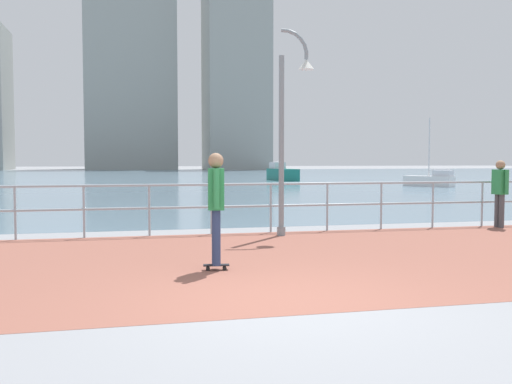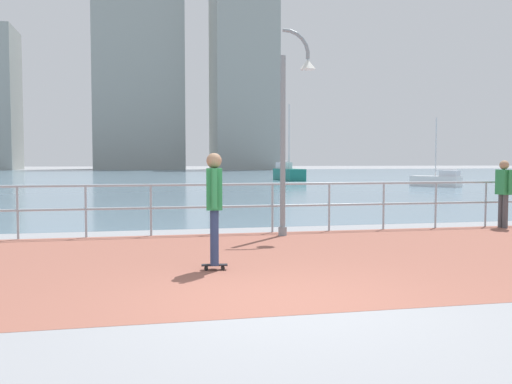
{
  "view_description": "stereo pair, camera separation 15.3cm",
  "coord_description": "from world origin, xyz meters",
  "px_view_note": "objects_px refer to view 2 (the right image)",
  "views": [
    {
      "loc": [
        -1.83,
        -6.37,
        1.69
      ],
      "look_at": [
        0.48,
        3.76,
        1.1
      ],
      "focal_mm": 39.19,
      "sensor_mm": 36.0,
      "label": 1
    },
    {
      "loc": [
        -1.68,
        -6.41,
        1.69
      ],
      "look_at": [
        0.48,
        3.76,
        1.1
      ],
      "focal_mm": 39.19,
      "sensor_mm": 36.0,
      "label": 2
    }
  ],
  "objects_px": {
    "bystander": "(504,188)",
    "sailboat_yellow": "(288,173)",
    "sailboat_blue": "(437,180)",
    "skateboarder": "(214,200)",
    "lamppost": "(291,122)"
  },
  "relations": [
    {
      "from": "bystander",
      "to": "sailboat_blue",
      "type": "distance_m",
      "value": 22.51
    },
    {
      "from": "skateboarder",
      "to": "bystander",
      "type": "xyz_separation_m",
      "value": [
        7.79,
        3.85,
        -0.09
      ]
    },
    {
      "from": "lamppost",
      "to": "sailboat_blue",
      "type": "height_order",
      "value": "lamppost"
    },
    {
      "from": "lamppost",
      "to": "skateboarder",
      "type": "xyz_separation_m",
      "value": [
        -2.2,
        -3.54,
        -1.45
      ]
    },
    {
      "from": "lamppost",
      "to": "sailboat_yellow",
      "type": "bearing_deg",
      "value": 74.8
    },
    {
      "from": "bystander",
      "to": "sailboat_blue",
      "type": "relative_size",
      "value": 0.38
    },
    {
      "from": "lamppost",
      "to": "sailboat_blue",
      "type": "bearing_deg",
      "value": 53.08
    },
    {
      "from": "lamppost",
      "to": "skateboarder",
      "type": "bearing_deg",
      "value": -121.84
    },
    {
      "from": "skateboarder",
      "to": "bystander",
      "type": "relative_size",
      "value": 1.07
    },
    {
      "from": "sailboat_blue",
      "to": "sailboat_yellow",
      "type": "relative_size",
      "value": 0.7
    },
    {
      "from": "skateboarder",
      "to": "sailboat_blue",
      "type": "bearing_deg",
      "value": 53.79
    },
    {
      "from": "lamppost",
      "to": "bystander",
      "type": "bearing_deg",
      "value": 3.17
    },
    {
      "from": "skateboarder",
      "to": "sailboat_blue",
      "type": "distance_m",
      "value": 29.86
    },
    {
      "from": "skateboarder",
      "to": "bystander",
      "type": "height_order",
      "value": "skateboarder"
    },
    {
      "from": "bystander",
      "to": "sailboat_yellow",
      "type": "height_order",
      "value": "sailboat_yellow"
    }
  ]
}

